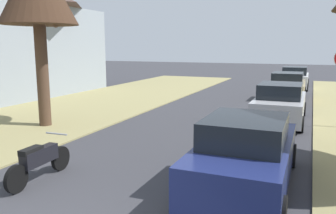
# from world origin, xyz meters

# --- Properties ---
(parked_sedan_navy) EXTENTS (1.94, 4.40, 1.57)m
(parked_sedan_navy) POSITION_xyz_m (2.22, 4.69, 0.72)
(parked_sedan_navy) COLOR navy
(parked_sedan_navy) RESTS_ON ground
(parked_sedan_silver) EXTENTS (1.94, 4.40, 1.57)m
(parked_sedan_silver) POSITION_xyz_m (2.31, 11.88, 0.72)
(parked_sedan_silver) COLOR #BCBCC1
(parked_sedan_silver) RESTS_ON ground
(parked_sedan_tan) EXTENTS (1.94, 4.40, 1.57)m
(parked_sedan_tan) POSITION_xyz_m (2.18, 18.11, 0.72)
(parked_sedan_tan) COLOR tan
(parked_sedan_tan) RESTS_ON ground
(parked_sedan_white) EXTENTS (1.94, 4.40, 1.57)m
(parked_sedan_white) POSITION_xyz_m (2.29, 24.14, 0.72)
(parked_sedan_white) COLOR white
(parked_sedan_white) RESTS_ON ground
(parked_motorcycle) EXTENTS (0.60, 2.05, 0.97)m
(parked_motorcycle) POSITION_xyz_m (-2.15, 3.21, 0.48)
(parked_motorcycle) COLOR black
(parked_motorcycle) RESTS_ON ground
(house_backdrop_left) EXTENTS (7.11, 11.73, 7.60)m
(house_backdrop_left) POSITION_xyz_m (-13.86, 13.72, 3.92)
(house_backdrop_left) COLOR #939EA8
(house_backdrop_left) RESTS_ON ground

